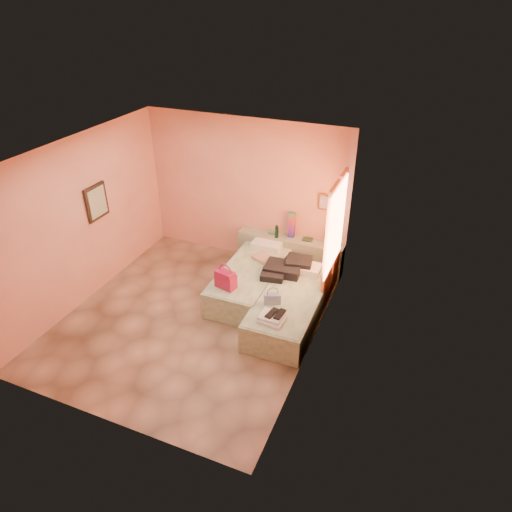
{
  "coord_description": "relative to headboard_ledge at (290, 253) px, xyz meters",
  "views": [
    {
      "loc": [
        3.25,
        -5.15,
        4.79
      ],
      "look_at": [
        0.78,
        0.85,
        0.91
      ],
      "focal_mm": 32.0,
      "sensor_mm": 36.0,
      "label": 1
    }
  ],
  "objects": [
    {
      "name": "clothes_pile",
      "position": [
        0.24,
        -0.96,
        0.27
      ],
      "size": [
        0.72,
        0.72,
        0.2
      ],
      "primitive_type": "cube",
      "rotation": [
        0.0,
        0.0,
        0.1
      ],
      "color": "black",
      "rests_on": "bed_right"
    },
    {
      "name": "bed_left",
      "position": [
        -0.38,
        -1.05,
        -0.08
      ],
      "size": [
        0.93,
        2.01,
        0.5
      ],
      "primitive_type": "cube",
      "rotation": [
        0.0,
        0.0,
        0.01
      ],
      "color": "beige",
      "rests_on": "ground"
    },
    {
      "name": "water_bottle",
      "position": [
        -0.26,
        -0.07,
        0.45
      ],
      "size": [
        0.09,
        0.09,
        0.25
      ],
      "primitive_type": "cylinder",
      "rotation": [
        0.0,
        0.0,
        -0.31
      ],
      "color": "#123320",
      "rests_on": "headboard_ledge"
    },
    {
      "name": "ground",
      "position": [
        -0.98,
        -2.1,
        -0.33
      ],
      "size": [
        4.5,
        4.5,
        0.0
      ],
      "primitive_type": "plane",
      "color": "tan",
      "rests_on": "ground"
    },
    {
      "name": "green_book",
      "position": [
        0.31,
        0.06,
        0.34
      ],
      "size": [
        0.19,
        0.14,
        0.03
      ],
      "primitive_type": "cube",
      "rotation": [
        0.0,
        0.0,
        0.06
      ],
      "color": "#244429",
      "rests_on": "headboard_ledge"
    },
    {
      "name": "sandal_pair",
      "position": [
        0.52,
        -2.22,
        0.29
      ],
      "size": [
        0.24,
        0.29,
        0.03
      ],
      "primitive_type": "cube",
      "rotation": [
        0.0,
        0.0,
        -0.2
      ],
      "color": "black",
      "rests_on": "towel_stack"
    },
    {
      "name": "rainbow_box",
      "position": [
        -0.01,
        0.07,
        0.57
      ],
      "size": [
        0.11,
        0.11,
        0.49
      ],
      "primitive_type": "cube",
      "rotation": [
        0.0,
        0.0,
        0.05
      ],
      "color": "#A91442",
      "rests_on": "headboard_ledge"
    },
    {
      "name": "headboard_ledge",
      "position": [
        0.0,
        0.0,
        0.0
      ],
      "size": [
        2.05,
        0.3,
        0.65
      ],
      "primitive_type": "cube",
      "color": "#97A385",
      "rests_on": "ground"
    },
    {
      "name": "room_walls",
      "position": [
        -0.77,
        -1.53,
        1.46
      ],
      "size": [
        4.02,
        4.51,
        2.81
      ],
      "color": "#FDA687",
      "rests_on": "ground"
    },
    {
      "name": "towel_stack",
      "position": [
        0.49,
        -2.27,
        0.23
      ],
      "size": [
        0.37,
        0.33,
        0.1
      ],
      "primitive_type": "cube",
      "rotation": [
        0.0,
        0.0,
        -0.09
      ],
      "color": "white",
      "rests_on": "bed_right"
    },
    {
      "name": "bed_right",
      "position": [
        0.52,
        -1.56,
        -0.08
      ],
      "size": [
        0.93,
        2.01,
        0.5
      ],
      "primitive_type": "cube",
      "rotation": [
        0.0,
        0.0,
        0.01
      ],
      "color": "beige",
      "rests_on": "ground"
    },
    {
      "name": "magenta_handbag",
      "position": [
        -0.53,
        -1.73,
        0.33
      ],
      "size": [
        0.37,
        0.26,
        0.31
      ],
      "primitive_type": "cube",
      "rotation": [
        0.0,
        0.0,
        -0.22
      ],
      "color": "#A91442",
      "rests_on": "bed_left"
    },
    {
      "name": "khaki_garment",
      "position": [
        -0.27,
        -0.68,
        0.21
      ],
      "size": [
        0.45,
        0.41,
        0.06
      ],
      "primitive_type": "cube",
      "rotation": [
        0.0,
        0.0,
        -0.43
      ],
      "color": "tan",
      "rests_on": "bed_left"
    },
    {
      "name": "blue_handbag",
      "position": [
        0.33,
        -1.84,
        0.26
      ],
      "size": [
        0.28,
        0.21,
        0.17
      ],
      "primitive_type": "cube",
      "rotation": [
        0.0,
        0.0,
        0.42
      ],
      "color": "#3E5A95",
      "rests_on": "bed_right"
    },
    {
      "name": "flower_vase",
      "position": [
        0.7,
        0.06,
        0.46
      ],
      "size": [
        0.27,
        0.27,
        0.27
      ],
      "primitive_type": "cube",
      "rotation": [
        0.0,
        0.0,
        -0.43
      ],
      "color": "silver",
      "rests_on": "headboard_ledge"
    },
    {
      "name": "small_dish",
      "position": [
        -0.4,
        0.07,
        0.34
      ],
      "size": [
        0.16,
        0.16,
        0.03
      ],
      "primitive_type": "cylinder",
      "rotation": [
        0.0,
        0.0,
        0.25
      ],
      "color": "#4F9172",
      "rests_on": "headboard_ledge"
    }
  ]
}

